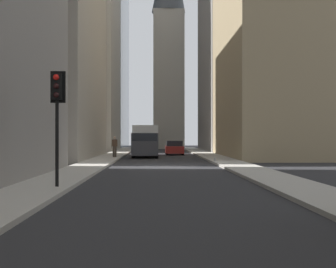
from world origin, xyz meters
TOP-DOWN VIEW (x-y plane):
  - ground_plane at (0.00, 0.00)m, footprint 135.00×135.00m
  - sidewalk_right at (0.00, 4.50)m, footprint 90.00×2.20m
  - sidewalk_left at (0.00, -4.50)m, footprint 90.00×2.20m
  - building_left_far at (28.75, -10.60)m, footprint 17.25×10.00m
  - building_left_midfar at (11.92, -10.59)m, footprint 16.84×10.50m
  - building_right_midfar at (10.32, 10.60)m, footprint 17.48×10.00m
  - building_right_far at (30.86, 10.60)m, footprint 14.03×10.50m
  - church_spire at (41.46, -1.48)m, footprint 5.11×5.11m
  - delivery_truck at (12.49, 1.40)m, footprint 6.46×2.25m
  - sedan_red at (17.96, -1.40)m, footprint 4.30×1.78m
  - traffic_light_foreground at (-12.68, 3.88)m, footprint 0.43×0.52m
  - pedestrian at (9.48, 3.89)m, footprint 0.26×0.44m
  - discarded_bottle at (3.08, -3.61)m, footprint 0.07×0.07m

SIDE VIEW (x-z plane):
  - ground_plane at x=0.00m, z-range 0.00..0.00m
  - sidewalk_right at x=0.00m, z-range 0.00..0.14m
  - sidewalk_left at x=0.00m, z-range 0.00..0.14m
  - discarded_bottle at x=3.08m, z-range 0.11..0.38m
  - sedan_red at x=17.96m, z-range -0.04..1.37m
  - pedestrian at x=9.48m, z-range 0.22..1.95m
  - delivery_truck at x=12.49m, z-range 0.04..2.88m
  - traffic_light_foreground at x=-12.68m, z-range 1.07..5.06m
  - building_right_midfar at x=10.32m, z-range 0.00..20.53m
  - building_left_midfar at x=11.92m, z-range 0.01..22.57m
  - building_left_far at x=28.75m, z-range 0.00..29.99m
  - building_right_far at x=30.86m, z-range 0.01..33.98m
  - church_spire at x=41.46m, z-range 0.80..35.19m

